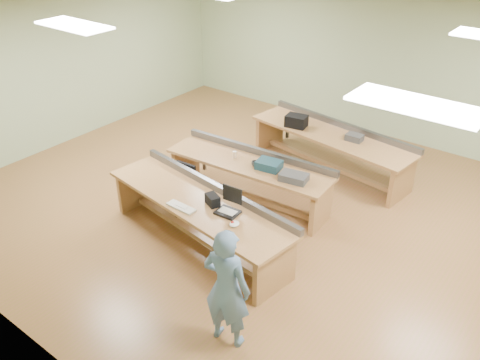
{
  "coord_description": "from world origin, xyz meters",
  "views": [
    {
      "loc": [
        3.87,
        -5.88,
        4.67
      ],
      "look_at": [
        -0.2,
        -0.6,
        0.82
      ],
      "focal_mm": 38.0,
      "sensor_mm": 36.0,
      "label": 1
    }
  ],
  "objects_px": {
    "parts_bin_grey": "(294,177)",
    "mug": "(255,164)",
    "laptop_base": "(228,212)",
    "workbench_mid": "(250,172)",
    "drinks_can": "(235,155)",
    "parts_bin_teal": "(269,165)",
    "workbench_back": "(332,143)",
    "person": "(227,288)",
    "workbench_front": "(200,210)",
    "camera_bag": "(213,200)",
    "task_chair": "(182,195)"
  },
  "relations": [
    {
      "from": "parts_bin_grey",
      "to": "mug",
      "type": "height_order",
      "value": "parts_bin_grey"
    },
    {
      "from": "parts_bin_teal",
      "to": "task_chair",
      "type": "bearing_deg",
      "value": -139.07
    },
    {
      "from": "laptop_base",
      "to": "parts_bin_teal",
      "type": "distance_m",
      "value": 1.45
    },
    {
      "from": "workbench_mid",
      "to": "mug",
      "type": "distance_m",
      "value": 0.29
    },
    {
      "from": "laptop_base",
      "to": "mug",
      "type": "relative_size",
      "value": 2.87
    },
    {
      "from": "camera_bag",
      "to": "laptop_base",
      "type": "bearing_deg",
      "value": 14.65
    },
    {
      "from": "person",
      "to": "parts_bin_teal",
      "type": "height_order",
      "value": "person"
    },
    {
      "from": "person",
      "to": "mug",
      "type": "xyz_separation_m",
      "value": [
        -1.49,
        2.56,
        0.01
      ]
    },
    {
      "from": "parts_bin_grey",
      "to": "person",
      "type": "bearing_deg",
      "value": -73.95
    },
    {
      "from": "workbench_mid",
      "to": "parts_bin_teal",
      "type": "relative_size",
      "value": 7.57
    },
    {
      "from": "laptop_base",
      "to": "drinks_can",
      "type": "relative_size",
      "value": 2.67
    },
    {
      "from": "parts_bin_grey",
      "to": "camera_bag",
      "type": "bearing_deg",
      "value": -112.96
    },
    {
      "from": "person",
      "to": "workbench_back",
      "type": "bearing_deg",
      "value": -86.27
    },
    {
      "from": "camera_bag",
      "to": "workbench_front",
      "type": "bearing_deg",
      "value": -151.87
    },
    {
      "from": "parts_bin_teal",
      "to": "camera_bag",
      "type": "bearing_deg",
      "value": -90.93
    },
    {
      "from": "parts_bin_teal",
      "to": "drinks_can",
      "type": "bearing_deg",
      "value": -176.67
    },
    {
      "from": "workbench_mid",
      "to": "laptop_base",
      "type": "bearing_deg",
      "value": -68.92
    },
    {
      "from": "parts_bin_grey",
      "to": "drinks_can",
      "type": "relative_size",
      "value": 3.63
    },
    {
      "from": "task_chair",
      "to": "workbench_mid",
      "type": "bearing_deg",
      "value": 49.14
    },
    {
      "from": "workbench_mid",
      "to": "person",
      "type": "height_order",
      "value": "person"
    },
    {
      "from": "workbench_front",
      "to": "parts_bin_teal",
      "type": "distance_m",
      "value": 1.43
    },
    {
      "from": "parts_bin_teal",
      "to": "mug",
      "type": "bearing_deg",
      "value": -163.54
    },
    {
      "from": "camera_bag",
      "to": "mug",
      "type": "bearing_deg",
      "value": 122.74
    },
    {
      "from": "workbench_mid",
      "to": "drinks_can",
      "type": "height_order",
      "value": "drinks_can"
    },
    {
      "from": "mug",
      "to": "drinks_can",
      "type": "bearing_deg",
      "value": 176.15
    },
    {
      "from": "workbench_front",
      "to": "mug",
      "type": "xyz_separation_m",
      "value": [
        0.03,
        1.32,
        0.23
      ]
    },
    {
      "from": "task_chair",
      "to": "workbench_back",
      "type": "bearing_deg",
      "value": 61.46
    },
    {
      "from": "laptop_base",
      "to": "task_chair",
      "type": "distance_m",
      "value": 1.52
    },
    {
      "from": "workbench_mid",
      "to": "task_chair",
      "type": "height_order",
      "value": "workbench_mid"
    },
    {
      "from": "workbench_front",
      "to": "workbench_back",
      "type": "bearing_deg",
      "value": 89.98
    },
    {
      "from": "workbench_front",
      "to": "camera_bag",
      "type": "height_order",
      "value": "camera_bag"
    },
    {
      "from": "person",
      "to": "parts_bin_grey",
      "type": "bearing_deg",
      "value": -84.02
    },
    {
      "from": "parts_bin_teal",
      "to": "workbench_back",
      "type": "bearing_deg",
      "value": 84.96
    },
    {
      "from": "workbench_front",
      "to": "parts_bin_grey",
      "type": "height_order",
      "value": "parts_bin_grey"
    },
    {
      "from": "workbench_mid",
      "to": "parts_bin_teal",
      "type": "bearing_deg",
      "value": -4.81
    },
    {
      "from": "workbench_front",
      "to": "parts_bin_grey",
      "type": "relative_size",
      "value": 7.85
    },
    {
      "from": "workbench_front",
      "to": "person",
      "type": "xyz_separation_m",
      "value": [
        1.52,
        -1.25,
        0.22
      ]
    },
    {
      "from": "laptop_base",
      "to": "parts_bin_grey",
      "type": "height_order",
      "value": "parts_bin_grey"
    },
    {
      "from": "workbench_back",
      "to": "parts_bin_grey",
      "type": "bearing_deg",
      "value": -71.99
    },
    {
      "from": "person",
      "to": "parts_bin_grey",
      "type": "distance_m",
      "value": 2.65
    },
    {
      "from": "person",
      "to": "laptop_base",
      "type": "relative_size",
      "value": 5.02
    },
    {
      "from": "workbench_back",
      "to": "laptop_base",
      "type": "xyz_separation_m",
      "value": [
        0.13,
        -3.24,
        0.2
      ]
    },
    {
      "from": "laptop_base",
      "to": "workbench_mid",
      "type": "bearing_deg",
      "value": 110.83
    },
    {
      "from": "workbench_front",
      "to": "task_chair",
      "type": "xyz_separation_m",
      "value": [
        -0.81,
        0.46,
        -0.26
      ]
    },
    {
      "from": "camera_bag",
      "to": "person",
      "type": "bearing_deg",
      "value": -21.11
    },
    {
      "from": "workbench_front",
      "to": "workbench_mid",
      "type": "height_order",
      "value": "same"
    },
    {
      "from": "person",
      "to": "drinks_can",
      "type": "relative_size",
      "value": 13.41
    },
    {
      "from": "laptop_base",
      "to": "parts_bin_teal",
      "type": "relative_size",
      "value": 0.81
    },
    {
      "from": "parts_bin_grey",
      "to": "mug",
      "type": "distance_m",
      "value": 0.75
    },
    {
      "from": "task_chair",
      "to": "parts_bin_teal",
      "type": "distance_m",
      "value": 1.51
    }
  ]
}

